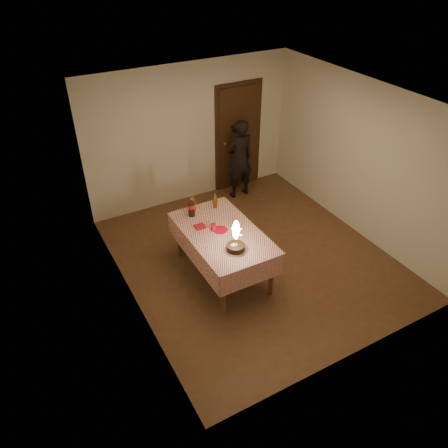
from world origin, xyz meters
The scene contains 12 objects.
ground centered at (0.00, 0.00, 0.00)m, with size 4.00×4.50×0.01m, color brown.
room_shell centered at (0.03, 0.08, 1.65)m, with size 4.04×4.54×2.62m.
dining_table centered at (-0.62, -0.09, 0.68)m, with size 1.02×1.72×0.78m.
birthday_cake centered at (-0.66, -0.55, 0.91)m, with size 0.32×0.32×0.48m.
red_plate centered at (-0.62, -0.04, 0.78)m, with size 0.22×0.22×0.01m, color red.
red_cup centered at (-0.71, 0.02, 0.83)m, with size 0.08×0.08×0.10m, color #B30C2A.
clear_cup centered at (-0.42, -0.11, 0.83)m, with size 0.07×0.07×0.09m, color silver.
napkin_stack centered at (-0.85, 0.17, 0.79)m, with size 0.15×0.15×0.02m, color #A41219.
cola_bottle centered at (-0.82, 0.51, 0.93)m, with size 0.10×0.10×0.32m.
amber_bottle_left centered at (-0.73, 0.63, 0.90)m, with size 0.06×0.06×0.26m.
amber_bottle_right centered at (-0.39, 0.55, 0.90)m, with size 0.06×0.06×0.26m.
photographer centered at (0.82, 1.85, 0.79)m, with size 0.59×0.45×1.57m.
Camera 1 is at (-3.09, -4.64, 4.46)m, focal length 35.00 mm.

